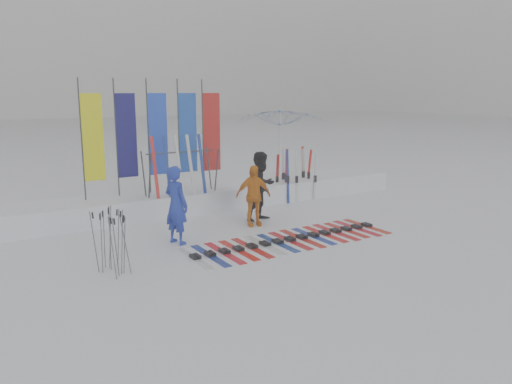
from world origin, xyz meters
TOP-DOWN VIEW (x-y plane):
  - ground at (0.00, 0.00)m, footprint 120.00×120.00m
  - snow_bank at (0.00, 4.60)m, footprint 14.00×1.60m
  - person_blue at (-1.89, 1.67)m, footprint 0.64×0.77m
  - person_black at (0.90, 2.45)m, footprint 1.07×0.94m
  - person_yellow at (0.42, 2.10)m, footprint 1.00×0.59m
  - tent_canopy at (3.87, 5.85)m, footprint 4.12×4.16m
  - ski_row at (0.43, 0.46)m, footprint 5.04×1.69m
  - pole_cluster at (-3.67, 0.57)m, footprint 0.63×0.80m
  - feather_flags at (-1.15, 4.79)m, footprint 4.05×0.16m
  - ski_rack at (-0.69, 4.20)m, footprint 2.04×0.80m
  - upright_skis at (3.24, 4.24)m, footprint 1.36×0.99m

SIDE VIEW (x-z plane):
  - ground at x=0.00m, z-range 0.00..0.00m
  - ski_row at x=0.43m, z-range 0.00..0.07m
  - snow_bank at x=0.00m, z-range 0.00..0.60m
  - pole_cluster at x=-3.67m, z-range -0.02..1.23m
  - upright_skis at x=3.24m, z-range -0.05..1.64m
  - person_yellow at x=0.42m, z-range 0.00..1.59m
  - person_blue at x=-1.89m, z-range 0.00..1.81m
  - person_black at x=0.90m, z-range 0.00..1.87m
  - ski_rack at x=-0.69m, z-range 0.77..2.00m
  - tent_canopy at x=3.87m, z-range 0.00..2.94m
  - feather_flags at x=-1.15m, z-range 0.64..3.84m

